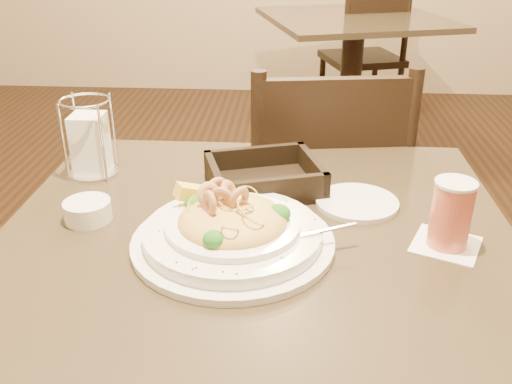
# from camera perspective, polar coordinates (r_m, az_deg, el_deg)

# --- Properties ---
(main_table) EXTENTS (0.90, 0.90, 0.74)m
(main_table) POSITION_cam_1_polar(r_m,az_deg,el_deg) (1.11, -0.07, -15.21)
(main_table) COLOR black
(main_table) RESTS_ON ground
(background_table) EXTENTS (1.12, 1.12, 0.74)m
(background_table) POSITION_cam_1_polar(r_m,az_deg,el_deg) (3.29, 9.57, 12.89)
(background_table) COLOR black
(background_table) RESTS_ON ground
(dining_chair_near) EXTENTS (0.47, 0.47, 0.93)m
(dining_chair_near) POSITION_cam_1_polar(r_m,az_deg,el_deg) (1.59, 6.37, -2.02)
(dining_chair_near) COLOR black
(dining_chair_near) RESTS_ON ground
(dining_chair_far) EXTENTS (0.52, 0.52, 0.93)m
(dining_chair_far) POSITION_cam_1_polar(r_m,az_deg,el_deg) (3.55, 10.86, 13.54)
(dining_chair_far) COLOR black
(dining_chair_far) RESTS_ON ground
(pasta_bowl) EXTENTS (0.37, 0.34, 0.11)m
(pasta_bowl) POSITION_cam_1_polar(r_m,az_deg,el_deg) (0.94, -2.39, -3.72)
(pasta_bowl) COLOR white
(pasta_bowl) RESTS_ON main_table
(drink_glass) EXTENTS (0.14, 0.14, 0.12)m
(drink_glass) POSITION_cam_1_polar(r_m,az_deg,el_deg) (0.98, 18.92, -2.16)
(drink_glass) COLOR white
(drink_glass) RESTS_ON main_table
(bread_basket) EXTENTS (0.26, 0.23, 0.06)m
(bread_basket) POSITION_cam_1_polar(r_m,az_deg,el_deg) (1.14, 0.83, 1.26)
(bread_basket) COLOR black
(bread_basket) RESTS_ON main_table
(napkin_caddy) EXTENTS (0.10, 0.10, 0.16)m
(napkin_caddy) POSITION_cam_1_polar(r_m,az_deg,el_deg) (1.24, -16.25, 4.80)
(napkin_caddy) COLOR silver
(napkin_caddy) RESTS_ON main_table
(side_plate) EXTENTS (0.19, 0.19, 0.01)m
(side_plate) POSITION_cam_1_polar(r_m,az_deg,el_deg) (1.10, 10.06, -1.04)
(side_plate) COLOR white
(side_plate) RESTS_ON main_table
(butter_ramekin) EXTENTS (0.10, 0.10, 0.04)m
(butter_ramekin) POSITION_cam_1_polar(r_m,az_deg,el_deg) (1.07, -16.48, -1.80)
(butter_ramekin) COLOR white
(butter_ramekin) RESTS_ON main_table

